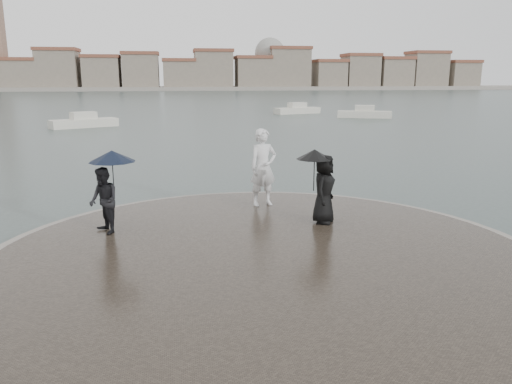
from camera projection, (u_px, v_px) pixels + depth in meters
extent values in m
plane|color=#2B3835|center=(306.00, 354.00, 7.62)|extent=(400.00, 400.00, 0.00)
cylinder|color=gray|center=(265.00, 262.00, 10.96)|extent=(12.50, 12.50, 0.32)
cylinder|color=#2D261E|center=(265.00, 261.00, 10.95)|extent=(11.90, 11.90, 0.36)
imported|color=silver|center=(263.00, 167.00, 14.83)|extent=(0.95, 0.74, 2.30)
imported|color=black|center=(104.00, 201.00, 12.19)|extent=(0.94, 1.00, 1.64)
cylinder|color=black|center=(113.00, 178.00, 12.21)|extent=(0.02, 0.02, 0.90)
cone|color=black|center=(112.00, 156.00, 12.08)|extent=(1.14, 1.14, 0.28)
imported|color=black|center=(324.00, 189.00, 13.06)|extent=(0.96, 1.06, 1.82)
cylinder|color=black|center=(314.00, 174.00, 13.03)|extent=(0.02, 0.02, 0.90)
cone|color=black|center=(315.00, 154.00, 12.91)|extent=(0.96, 0.96, 0.26)
cube|color=gray|center=(180.00, 88.00, 164.31)|extent=(260.00, 20.00, 1.20)
cube|color=gray|center=(22.00, 76.00, 153.10)|extent=(10.00, 10.00, 9.00)
cube|color=brown|center=(20.00, 59.00, 151.98)|extent=(10.60, 10.60, 1.00)
cube|color=gray|center=(59.00, 71.00, 154.47)|extent=(12.00, 10.00, 12.00)
cube|color=brown|center=(57.00, 49.00, 153.01)|extent=(12.60, 10.60, 1.00)
cube|color=gray|center=(102.00, 75.00, 156.71)|extent=(11.00, 10.00, 10.00)
cube|color=brown|center=(101.00, 56.00, 155.48)|extent=(11.60, 10.60, 1.00)
cube|color=gray|center=(141.00, 73.00, 158.46)|extent=(11.00, 10.00, 11.00)
cube|color=brown|center=(140.00, 53.00, 157.11)|extent=(11.60, 10.60, 1.00)
cube|color=gray|center=(179.00, 76.00, 160.55)|extent=(10.00, 10.00, 9.00)
cube|color=brown|center=(179.00, 60.00, 159.43)|extent=(10.60, 10.60, 1.00)
cube|color=gray|center=(213.00, 71.00, 161.92)|extent=(12.00, 10.00, 12.00)
cube|color=brown|center=(213.00, 51.00, 160.46)|extent=(12.60, 10.60, 1.00)
cube|color=gray|center=(253.00, 75.00, 164.16)|extent=(11.00, 10.00, 10.00)
cube|color=brown|center=(253.00, 57.00, 162.93)|extent=(11.60, 10.60, 1.00)
cube|color=gray|center=(289.00, 70.00, 165.68)|extent=(13.00, 10.00, 13.00)
cube|color=brown|center=(289.00, 48.00, 164.11)|extent=(13.60, 10.60, 1.00)
cube|color=gray|center=(329.00, 76.00, 168.31)|extent=(10.00, 10.00, 9.00)
cube|color=brown|center=(329.00, 61.00, 167.18)|extent=(10.60, 10.60, 1.00)
cube|color=gray|center=(360.00, 73.00, 169.79)|extent=(11.00, 10.00, 11.00)
cube|color=brown|center=(361.00, 55.00, 168.44)|extent=(11.60, 10.60, 1.00)
cube|color=gray|center=(393.00, 75.00, 171.76)|extent=(11.00, 10.00, 10.00)
cube|color=brown|center=(394.00, 58.00, 170.53)|extent=(11.60, 10.60, 1.00)
cube|color=gray|center=(426.00, 72.00, 173.40)|extent=(12.00, 10.00, 12.00)
cube|color=brown|center=(427.00, 53.00, 171.94)|extent=(12.60, 10.60, 1.00)
cube|color=gray|center=(460.00, 76.00, 175.75)|extent=(10.00, 10.00, 9.00)
cube|color=brown|center=(461.00, 62.00, 174.63)|extent=(10.60, 10.60, 1.00)
sphere|color=gray|center=(270.00, 53.00, 165.44)|extent=(10.00, 10.00, 10.00)
cube|color=beige|center=(297.00, 112.00, 58.02)|extent=(5.72, 3.31, 0.90)
cube|color=beige|center=(297.00, 106.00, 57.89)|extent=(2.28, 1.79, 0.90)
cube|color=beige|center=(364.00, 115.00, 52.18)|extent=(5.71, 3.47, 0.90)
cube|color=beige|center=(365.00, 110.00, 52.04)|extent=(2.30, 1.84, 0.90)
cube|color=beige|center=(84.00, 124.00, 42.12)|extent=(5.59, 4.06, 0.90)
cube|color=beige|center=(84.00, 117.00, 41.98)|extent=(2.33, 2.02, 0.90)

